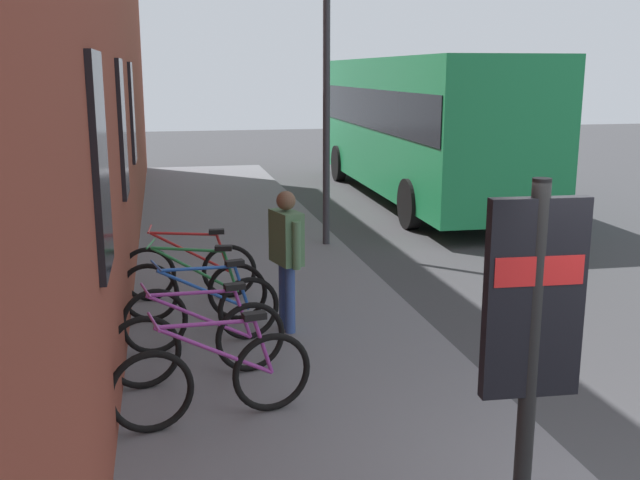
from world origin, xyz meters
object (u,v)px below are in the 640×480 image
object	(u,v)px
bicycle_mid_rack	(194,290)
city_bus	(417,120)
bicycle_beside_lamp	(214,378)
bicycle_under_window	(199,341)
pedestrian_crossing_street	(286,247)
transit_info_sign	(532,326)
bicycle_leaning_wall	(204,312)
street_lamp	(327,72)
bicycle_end_of_row	(190,271)

from	to	relation	value
bicycle_mid_rack	city_bus	size ratio (longest dim) A/B	0.17
bicycle_beside_lamp	bicycle_under_window	xyz separation A→B (m)	(0.92, 0.08, -0.00)
city_bus	pedestrian_crossing_street	xyz separation A→B (m)	(-8.99, 4.70, -0.80)
pedestrian_crossing_street	transit_info_sign	bearing A→B (deg)	-172.83
bicycle_mid_rack	transit_info_sign	distance (m)	5.52
transit_info_sign	bicycle_leaning_wall	bearing A→B (deg)	19.88
street_lamp	transit_info_sign	bearing A→B (deg)	174.63
city_bus	street_lamp	world-z (taller)	street_lamp
bicycle_under_window	bicycle_leaning_wall	bearing A→B (deg)	-5.94
bicycle_leaning_wall	city_bus	xyz separation A→B (m)	(9.30, -5.67, 1.41)
bicycle_leaning_wall	bicycle_end_of_row	size ratio (longest dim) A/B	0.98
bicycle_leaning_wall	transit_info_sign	xyz separation A→B (m)	(-4.27, -1.55, 1.21)
bicycle_leaning_wall	bicycle_mid_rack	distance (m)	0.87
bicycle_beside_lamp	bicycle_mid_rack	world-z (taller)	same
bicycle_end_of_row	pedestrian_crossing_street	size ratio (longest dim) A/B	1.08
bicycle_under_window	bicycle_leaning_wall	world-z (taller)	same
bicycle_beside_lamp	bicycle_under_window	size ratio (longest dim) A/B	1.00
bicycle_beside_lamp	street_lamp	xyz separation A→B (m)	(6.34, -2.39, 2.54)
bicycle_beside_lamp	pedestrian_crossing_street	bearing A→B (deg)	-24.88
bicycle_end_of_row	city_bus	bearing A→B (deg)	-37.38
bicycle_under_window	bicycle_leaning_wall	size ratio (longest dim) A/B	1.01
bicycle_mid_rack	city_bus	world-z (taller)	city_bus
bicycle_end_of_row	city_bus	size ratio (longest dim) A/B	0.17
bicycle_under_window	bicycle_end_of_row	distance (m)	2.66
bicycle_beside_lamp	bicycle_end_of_row	xyz separation A→B (m)	(3.58, 0.06, -0.00)
bicycle_beside_lamp	bicycle_mid_rack	xyz separation A→B (m)	(2.68, 0.05, -0.00)
bicycle_beside_lamp	city_bus	bearing A→B (deg)	-27.12
bicycle_mid_rack	street_lamp	distance (m)	5.08
bicycle_leaning_wall	pedestrian_crossing_street	distance (m)	1.19
bicycle_leaning_wall	city_bus	size ratio (longest dim) A/B	0.16
city_bus	bicycle_leaning_wall	bearing A→B (deg)	148.61
bicycle_beside_lamp	bicycle_mid_rack	distance (m)	2.68
pedestrian_crossing_street	bicycle_beside_lamp	bearing A→B (deg)	155.12
bicycle_under_window	bicycle_mid_rack	xyz separation A→B (m)	(1.76, -0.03, 0.00)
bicycle_end_of_row	city_bus	xyz separation A→B (m)	(7.53, -5.75, 1.41)
bicycle_under_window	transit_info_sign	bearing A→B (deg)	-154.14
bicycle_mid_rack	street_lamp	xyz separation A→B (m)	(3.67, -2.44, 2.54)
pedestrian_crossing_street	street_lamp	distance (m)	4.85
bicycle_leaning_wall	transit_info_sign	world-z (taller)	transit_info_sign
bicycle_under_window	city_bus	world-z (taller)	city_bus
bicycle_leaning_wall	street_lamp	distance (m)	5.71
bicycle_under_window	bicycle_end_of_row	world-z (taller)	same
bicycle_mid_rack	bicycle_end_of_row	xyz separation A→B (m)	(0.90, 0.02, 0.00)
bicycle_under_window	pedestrian_crossing_street	bearing A→B (deg)	-41.33
bicycle_mid_rack	city_bus	xyz separation A→B (m)	(8.43, -5.74, 1.41)
bicycle_mid_rack	transit_info_sign	xyz separation A→B (m)	(-5.14, -1.61, 1.21)
bicycle_end_of_row	street_lamp	bearing A→B (deg)	-41.55
bicycle_under_window	street_lamp	distance (m)	6.48
bicycle_under_window	pedestrian_crossing_street	distance (m)	1.72
city_bus	bicycle_end_of_row	bearing A→B (deg)	142.62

